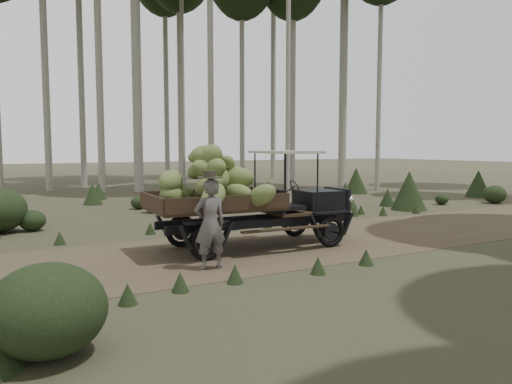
# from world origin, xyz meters

# --- Properties ---
(ground) EXTENTS (120.00, 120.00, 0.00)m
(ground) POSITION_xyz_m (0.00, 0.00, 0.00)
(ground) COLOR #473D2B
(ground) RESTS_ON ground
(dirt_track) EXTENTS (70.00, 4.00, 0.01)m
(dirt_track) POSITION_xyz_m (0.00, 0.00, 0.00)
(dirt_track) COLOR brown
(dirt_track) RESTS_ON ground
(banana_truck) EXTENTS (4.55, 2.21, 2.26)m
(banana_truck) POSITION_xyz_m (-1.72, 0.13, 1.27)
(banana_truck) COLOR black
(banana_truck) RESTS_ON ground
(farmer) EXTENTS (0.59, 0.43, 1.72)m
(farmer) POSITION_xyz_m (-2.79, -1.14, 0.81)
(farmer) COLOR #53504C
(farmer) RESTS_ON ground
(undergrowth) EXTENTS (25.37, 23.74, 1.32)m
(undergrowth) POSITION_xyz_m (0.96, 1.57, 0.52)
(undergrowth) COLOR #233319
(undergrowth) RESTS_ON ground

